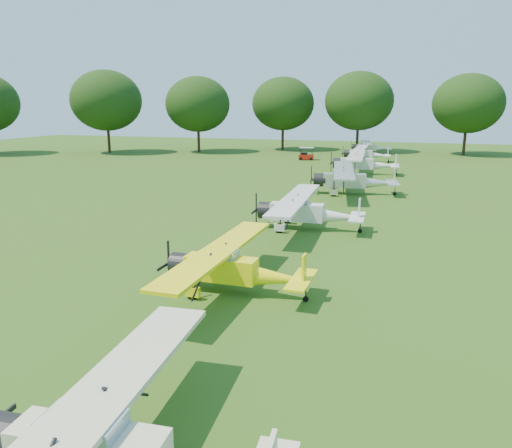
{
  "coord_description": "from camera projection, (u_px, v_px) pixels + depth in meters",
  "views": [
    {
      "loc": [
        6.65,
        -27.57,
        7.85
      ],
      "look_at": [
        -1.24,
        -2.25,
        1.4
      ],
      "focal_mm": 35.0,
      "sensor_mm": 36.0,
      "label": 1
    }
  ],
  "objects": [
    {
      "name": "ground",
      "position": [
        287.0,
        240.0,
        29.35
      ],
      "size": [
        160.0,
        160.0,
        0.0
      ],
      "primitive_type": "plane",
      "color": "#234C13",
      "rests_on": "ground"
    },
    {
      "name": "tree_belt",
      "position": [
        355.0,
        99.0,
        26.58
      ],
      "size": [
        137.36,
        130.27,
        14.52
      ],
      "color": "black",
      "rests_on": "ground"
    },
    {
      "name": "aircraft_2",
      "position": [
        232.0,
        266.0,
        20.93
      ],
      "size": [
        6.48,
        10.29,
        2.03
      ],
      "rotation": [
        0.0,
        0.0,
        -0.02
      ],
      "color": "#FDEF0A",
      "rests_on": "ground"
    },
    {
      "name": "aircraft_3",
      "position": [
        305.0,
        210.0,
        31.51
      ],
      "size": [
        7.03,
        11.19,
        2.21
      ],
      "rotation": [
        0.0,
        0.0,
        0.04
      ],
      "color": "silver",
      "rests_on": "ground"
    },
    {
      "name": "aircraft_4",
      "position": [
        351.0,
        178.0,
        43.8
      ],
      "size": [
        7.75,
        12.28,
        2.41
      ],
      "rotation": [
        0.0,
        0.0,
        0.15
      ],
      "color": "silver",
      "rests_on": "ground"
    },
    {
      "name": "aircraft_5",
      "position": [
        362.0,
        162.0,
        56.08
      ],
      "size": [
        7.63,
        12.15,
        2.39
      ],
      "rotation": [
        0.0,
        0.0,
        0.06
      ],
      "color": "silver",
      "rests_on": "ground"
    },
    {
      "name": "aircraft_6",
      "position": [
        365.0,
        153.0,
        68.44
      ],
      "size": [
        6.53,
        10.36,
        2.05
      ],
      "rotation": [
        0.0,
        0.0,
        0.01
      ],
      "color": "silver",
      "rests_on": "ground"
    },
    {
      "name": "aircraft_7",
      "position": [
        370.0,
        146.0,
        78.9
      ],
      "size": [
        6.39,
        10.14,
        1.99
      ],
      "rotation": [
        0.0,
        0.0,
        0.13
      ],
      "color": "silver",
      "rests_on": "ground"
    },
    {
      "name": "golf_cart",
      "position": [
        306.0,
        156.0,
        70.5
      ],
      "size": [
        2.23,
        1.56,
        1.77
      ],
      "rotation": [
        0.0,
        0.0,
        0.14
      ],
      "color": "#AE1B0C",
      "rests_on": "ground"
    }
  ]
}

